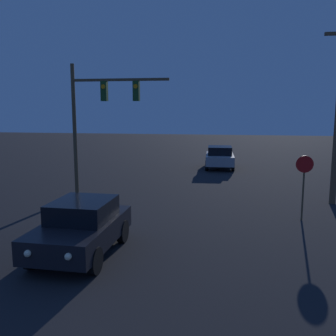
# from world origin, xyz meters

# --- Properties ---
(car_near) EXTENTS (2.07, 4.03, 1.60)m
(car_near) POSITION_xyz_m (-2.03, 7.99, 0.82)
(car_near) COLOR black
(car_near) RESTS_ON ground_plane
(car_far) EXTENTS (2.12, 4.05, 1.60)m
(car_far) POSITION_xyz_m (1.57, 24.89, 0.82)
(car_far) COLOR #99999E
(car_far) RESTS_ON ground_plane
(traffic_signal_mast) EXTENTS (4.66, 0.30, 6.33)m
(traffic_signal_mast) POSITION_xyz_m (-3.92, 14.86, 4.20)
(traffic_signal_mast) COLOR brown
(traffic_signal_mast) RESTS_ON ground_plane
(stop_sign) EXTENTS (0.65, 0.07, 2.52)m
(stop_sign) POSITION_xyz_m (5.04, 12.53, 1.73)
(stop_sign) COLOR brown
(stop_sign) RESTS_ON ground_plane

